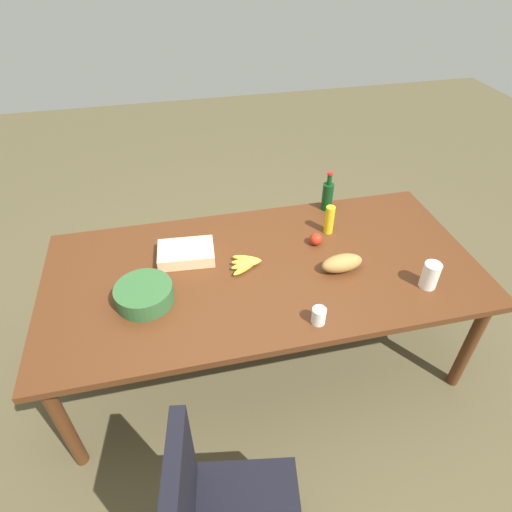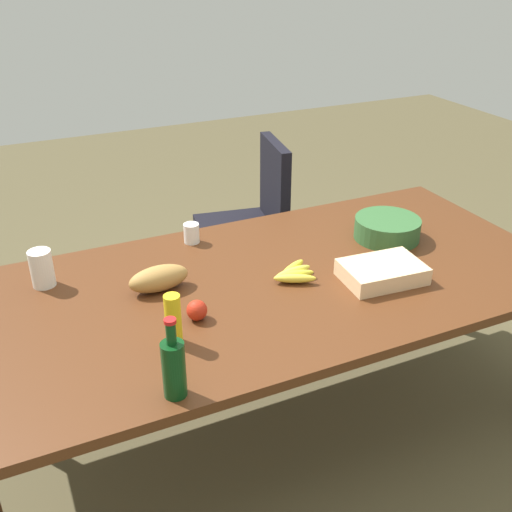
{
  "view_description": "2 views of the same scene",
  "coord_description": "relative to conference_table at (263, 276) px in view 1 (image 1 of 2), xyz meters",
  "views": [
    {
      "loc": [
        0.44,
        1.78,
        2.36
      ],
      "look_at": [
        0.04,
        0.0,
        0.86
      ],
      "focal_mm": 30.03,
      "sensor_mm": 36.0,
      "label": 1
    },
    {
      "loc": [
        -0.93,
        -1.89,
        1.99
      ],
      "look_at": [
        -0.03,
        0.07,
        0.85
      ],
      "focal_mm": 42.28,
      "sensor_mm": 36.0,
      "label": 2
    }
  ],
  "objects": [
    {
      "name": "salad_bowl",
      "position": [
        0.66,
        0.12,
        0.11
      ],
      "size": [
        0.36,
        0.36,
        0.1
      ],
      "primitive_type": "cylinder",
      "rotation": [
        0.0,
        0.0,
        0.23
      ],
      "color": "#305D2F",
      "rests_on": "conference_table"
    },
    {
      "name": "mustard_bottle",
      "position": [
        -0.48,
        -0.24,
        0.16
      ],
      "size": [
        0.06,
        0.06,
        0.19
      ],
      "primitive_type": "cylinder",
      "rotation": [
        0.0,
        0.0,
        0.0
      ],
      "color": "yellow",
      "rests_on": "conference_table"
    },
    {
      "name": "bread_loaf",
      "position": [
        -0.42,
        0.12,
        0.11
      ],
      "size": [
        0.25,
        0.12,
        0.1
      ],
      "primitive_type": "ellipsoid",
      "rotation": [
        0.0,
        0.0,
        0.06
      ],
      "color": "#A97B3E",
      "rests_on": "conference_table"
    },
    {
      "name": "wine_bottle",
      "position": [
        -0.56,
        -0.5,
        0.17
      ],
      "size": [
        0.08,
        0.08,
        0.27
      ],
      "color": "#0D3A16",
      "rests_on": "conference_table"
    },
    {
      "name": "apple_red",
      "position": [
        -0.36,
        -0.14,
        0.1
      ],
      "size": [
        0.08,
        0.08,
        0.08
      ],
      "primitive_type": "sphere",
      "rotation": [
        0.0,
        0.0,
        0.05
      ],
      "color": "red",
      "rests_on": "conference_table"
    },
    {
      "name": "ground_plane",
      "position": [
        0.0,
        0.0,
        -0.7
      ],
      "size": [
        10.0,
        10.0,
        0.0
      ],
      "primitive_type": "plane",
      "color": "brown"
    },
    {
      "name": "sheet_cake",
      "position": [
        0.42,
        -0.18,
        0.1
      ],
      "size": [
        0.34,
        0.24,
        0.07
      ],
      "primitive_type": "cube",
      "rotation": [
        0.0,
        0.0,
        -0.08
      ],
      "color": "beige",
      "rests_on": "conference_table"
    },
    {
      "name": "mayo_jar",
      "position": [
        -0.83,
        0.34,
        0.14
      ],
      "size": [
        0.11,
        0.11,
        0.15
      ],
      "primitive_type": "cylinder",
      "rotation": [
        0.0,
        0.0,
        0.21
      ],
      "color": "white",
      "rests_on": "conference_table"
    },
    {
      "name": "conference_table",
      "position": [
        0.0,
        0.0,
        0.0
      ],
      "size": [
        2.44,
        1.17,
        0.76
      ],
      "color": "#522A14",
      "rests_on": "ground"
    },
    {
      "name": "banana_bunch",
      "position": [
        0.09,
        -0.03,
        0.09
      ],
      "size": [
        0.19,
        0.19,
        0.04
      ],
      "color": "yellow",
      "rests_on": "conference_table"
    },
    {
      "name": "paper_cup",
      "position": [
        -0.17,
        0.46,
        0.11
      ],
      "size": [
        0.08,
        0.08,
        0.09
      ],
      "primitive_type": "cylinder",
      "rotation": [
        0.0,
        0.0,
        -0.21
      ],
      "color": "white",
      "rests_on": "conference_table"
    }
  ]
}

